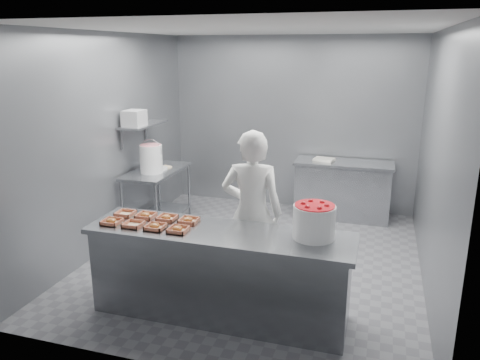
% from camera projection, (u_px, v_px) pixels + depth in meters
% --- Properties ---
extents(floor, '(4.50, 4.50, 0.00)m').
position_uv_depth(floor, '(255.00, 259.00, 5.97)').
color(floor, '#4C4C51').
rests_on(floor, ground).
extents(ceiling, '(4.50, 4.50, 0.00)m').
position_uv_depth(ceiling, '(257.00, 29.00, 5.21)').
color(ceiling, white).
rests_on(ceiling, wall_back).
extents(wall_back, '(4.00, 0.04, 2.80)m').
position_uv_depth(wall_back, '(292.00, 124.00, 7.66)').
color(wall_back, slate).
rests_on(wall_back, ground).
extents(wall_left, '(0.04, 4.50, 2.80)m').
position_uv_depth(wall_left, '(110.00, 142.00, 6.15)').
color(wall_left, slate).
rests_on(wall_left, ground).
extents(wall_right, '(0.04, 4.50, 2.80)m').
position_uv_depth(wall_right, '(436.00, 163.00, 5.02)').
color(wall_right, slate).
rests_on(wall_right, ground).
extents(service_counter, '(2.60, 0.70, 0.90)m').
position_uv_depth(service_counter, '(220.00, 273.00, 4.60)').
color(service_counter, slate).
rests_on(service_counter, ground).
extents(prep_table, '(0.60, 1.20, 0.90)m').
position_uv_depth(prep_table, '(157.00, 190.00, 6.82)').
color(prep_table, slate).
rests_on(prep_table, ground).
extents(back_counter, '(1.50, 0.60, 0.90)m').
position_uv_depth(back_counter, '(342.00, 189.00, 7.34)').
color(back_counter, slate).
rests_on(back_counter, ground).
extents(wall_shelf, '(0.35, 0.90, 0.03)m').
position_uv_depth(wall_shelf, '(143.00, 125.00, 6.61)').
color(wall_shelf, slate).
rests_on(wall_shelf, wall_left).
extents(tray_0, '(0.19, 0.18, 0.06)m').
position_uv_depth(tray_0, '(112.00, 221.00, 4.66)').
color(tray_0, tan).
rests_on(tray_0, service_counter).
extents(tray_1, '(0.19, 0.18, 0.04)m').
position_uv_depth(tray_1, '(133.00, 224.00, 4.60)').
color(tray_1, tan).
rests_on(tray_1, service_counter).
extents(tray_2, '(0.19, 0.18, 0.06)m').
position_uv_depth(tray_2, '(155.00, 227.00, 4.53)').
color(tray_2, tan).
rests_on(tray_2, service_counter).
extents(tray_3, '(0.19, 0.18, 0.06)m').
position_uv_depth(tray_3, '(178.00, 229.00, 4.46)').
color(tray_3, tan).
rests_on(tray_3, service_counter).
extents(tray_4, '(0.19, 0.18, 0.04)m').
position_uv_depth(tray_4, '(125.00, 213.00, 4.90)').
color(tray_4, tan).
rests_on(tray_4, service_counter).
extents(tray_5, '(0.19, 0.18, 0.06)m').
position_uv_depth(tray_5, '(146.00, 215.00, 4.83)').
color(tray_5, tan).
rests_on(tray_5, service_counter).
extents(tray_6, '(0.19, 0.18, 0.06)m').
position_uv_depth(tray_6, '(167.00, 218.00, 4.76)').
color(tray_6, tan).
rests_on(tray_6, service_counter).
extents(tray_7, '(0.19, 0.18, 0.06)m').
position_uv_depth(tray_7, '(189.00, 220.00, 4.70)').
color(tray_7, tan).
rests_on(tray_7, service_counter).
extents(worker, '(0.70, 0.50, 1.79)m').
position_uv_depth(worker, '(252.00, 213.00, 4.99)').
color(worker, silver).
rests_on(worker, ground).
extents(strawberry_tub, '(0.39, 0.39, 0.32)m').
position_uv_depth(strawberry_tub, '(314.00, 220.00, 4.27)').
color(strawberry_tub, white).
rests_on(strawberry_tub, service_counter).
extents(glaze_bucket, '(0.33, 0.31, 0.48)m').
position_uv_depth(glaze_bucket, '(151.00, 158.00, 6.54)').
color(glaze_bucket, white).
rests_on(glaze_bucket, prep_table).
extents(bucket_lid, '(0.37, 0.37, 0.02)m').
position_uv_depth(bucket_lid, '(157.00, 168.00, 6.77)').
color(bucket_lid, white).
rests_on(bucket_lid, prep_table).
extents(rag, '(0.17, 0.16, 0.02)m').
position_uv_depth(rag, '(166.00, 167.00, 6.87)').
color(rag, '#CCB28C').
rests_on(rag, prep_table).
extents(appliance, '(0.25, 0.29, 0.22)m').
position_uv_depth(appliance, '(134.00, 118.00, 6.36)').
color(appliance, gray).
rests_on(appliance, wall_shelf).
extents(paper_stack, '(0.34, 0.28, 0.04)m').
position_uv_depth(paper_stack, '(324.00, 159.00, 7.30)').
color(paper_stack, silver).
rests_on(paper_stack, back_counter).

